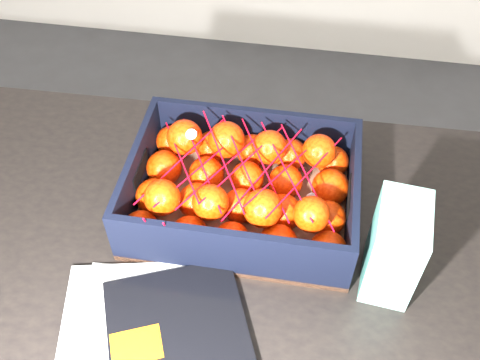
% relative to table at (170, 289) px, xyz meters
% --- Properties ---
extents(table, '(1.22, 0.83, 0.75)m').
position_rel_table_xyz_m(table, '(0.00, 0.00, 0.00)').
color(table, black).
rests_on(table, ground).
extents(magazine_stack, '(0.37, 0.34, 0.02)m').
position_rel_table_xyz_m(magazine_stack, '(0.02, -0.16, 0.11)').
color(magazine_stack, beige).
rests_on(magazine_stack, table).
extents(produce_crate, '(0.40, 0.30, 0.12)m').
position_rel_table_xyz_m(produce_crate, '(0.11, 0.13, 0.13)').
color(produce_crate, brown).
rests_on(produce_crate, table).
extents(clementine_heap, '(0.38, 0.28, 0.12)m').
position_rel_table_xyz_m(clementine_heap, '(0.11, 0.13, 0.16)').
color(clementine_heap, red).
rests_on(clementine_heap, produce_crate).
extents(mesh_net, '(0.33, 0.26, 0.09)m').
position_rel_table_xyz_m(mesh_net, '(0.11, 0.12, 0.21)').
color(mesh_net, red).
rests_on(mesh_net, clementine_heap).
extents(retail_carton, '(0.09, 0.12, 0.17)m').
position_rel_table_xyz_m(retail_carton, '(0.37, 0.02, 0.18)').
color(retail_carton, silver).
rests_on(retail_carton, table).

